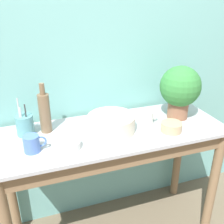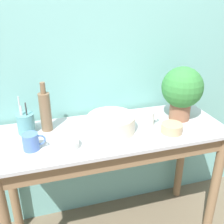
# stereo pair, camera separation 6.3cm
# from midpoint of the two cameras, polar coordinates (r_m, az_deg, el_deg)

# --- Properties ---
(wall_back) EXTENTS (6.00, 0.05, 2.40)m
(wall_back) POSITION_cam_midpoint_polar(r_m,az_deg,el_deg) (1.72, -2.00, 11.97)
(wall_back) COLOR #70ADA8
(wall_back) RESTS_ON ground_plane
(counter_table) EXTENTS (1.38, 0.52, 0.83)m
(counter_table) POSITION_cam_midpoint_polar(r_m,az_deg,el_deg) (1.64, 1.33, -9.98)
(counter_table) COLOR #846647
(counter_table) RESTS_ON ground_plane
(potted_plant) EXTENTS (0.26, 0.26, 0.34)m
(potted_plant) POSITION_cam_midpoint_polar(r_m,az_deg,el_deg) (1.69, 16.04, 4.68)
(potted_plant) COLOR #8C5B42
(potted_plant) RESTS_ON counter_table
(bowl_wash_large) EXTENTS (0.28, 0.28, 0.10)m
(bowl_wash_large) POSITION_cam_midpoint_polar(r_m,az_deg,el_deg) (1.53, 1.01, -2.48)
(bowl_wash_large) COLOR beige
(bowl_wash_large) RESTS_ON counter_table
(bottle_tall) EXTENTS (0.07, 0.07, 0.30)m
(bottle_tall) POSITION_cam_midpoint_polar(r_m,az_deg,el_deg) (1.55, -13.19, 0.22)
(bottle_tall) COLOR brown
(bottle_tall) RESTS_ON counter_table
(mug_blue) EXTENTS (0.12, 0.08, 0.09)m
(mug_blue) POSITION_cam_midpoint_polar(r_m,az_deg,el_deg) (1.41, -15.96, -6.26)
(mug_blue) COLOR #4C70B7
(mug_blue) RESTS_ON counter_table
(mug_white) EXTENTS (0.13, 0.09, 0.09)m
(mug_white) POSITION_cam_midpoint_polar(r_m,az_deg,el_deg) (1.63, 8.66, -1.29)
(mug_white) COLOR white
(mug_white) RESTS_ON counter_table
(bowl_small_enamel_white) EXTENTS (0.15, 0.15, 0.05)m
(bowl_small_enamel_white) POSITION_cam_midpoint_polar(r_m,az_deg,el_deg) (1.40, -9.05, -6.80)
(bowl_small_enamel_white) COLOR silver
(bowl_small_enamel_white) RESTS_ON counter_table
(bowl_small_tan) EXTENTS (0.12, 0.12, 0.06)m
(bowl_small_tan) POSITION_cam_midpoint_polar(r_m,az_deg,el_deg) (1.57, 14.00, -3.46)
(bowl_small_tan) COLOR tan
(bowl_small_tan) RESTS_ON counter_table
(utensil_cup) EXTENTS (0.10, 0.10, 0.23)m
(utensil_cup) POSITION_cam_midpoint_polar(r_m,az_deg,el_deg) (1.58, -17.16, -2.37)
(utensil_cup) COLOR #569399
(utensil_cup) RESTS_ON counter_table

